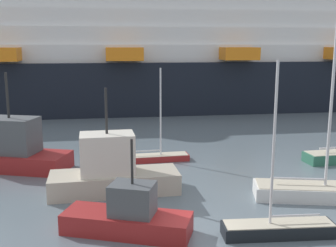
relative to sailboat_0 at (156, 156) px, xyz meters
The scene contains 8 objects.
ground_plane 12.04m from the sailboat_0, 84.42° to the right, with size 600.00×600.00×0.00m, color slate.
sailboat_0 is the anchor object (origin of this frame).
sailboat_1 11.44m from the sailboat_0, 44.00° to the right, with size 6.63×2.96×9.99m.
sailboat_3 12.97m from the sailboat_0, 68.36° to the right, with size 4.90×1.20×7.58m.
fishing_boat_0 6.78m from the sailboat_0, 113.87° to the right, with size 7.39×3.26×5.90m.
fishing_boat_1 10.01m from the sailboat_0, behind, with size 8.91×4.93×6.42m.
fishing_boat_2 11.45m from the sailboat_0, 98.58° to the right, with size 5.94×3.43×4.27m.
cruise_ship 26.83m from the sailboat_0, 83.15° to the left, with size 112.37×24.04×19.74m.
Camera 1 is at (-2.41, -16.31, 8.21)m, focal length 43.92 mm.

